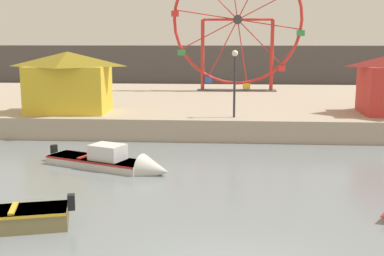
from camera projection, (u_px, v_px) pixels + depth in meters
quay_promenade at (230, 105)px, 34.67m from camera, size 110.00×20.24×1.14m
distant_town_skyline at (229, 65)px, 57.91m from camera, size 140.00×3.00×4.40m
motorboat_pale_grey at (118, 163)px, 19.80m from camera, size 5.59×3.26×1.38m
ferris_wheel_red_frame at (238, 22)px, 38.02m from camera, size 10.21×1.20×10.49m
carnival_booth_yellow_awning at (69, 81)px, 27.26m from camera, size 4.80×3.51×3.35m
promenade_lamp_near at (235, 73)px, 25.33m from camera, size 0.32×0.32×3.47m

